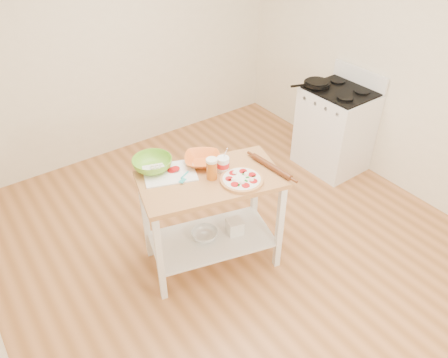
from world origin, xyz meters
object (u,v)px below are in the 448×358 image
pizza (242,179)px  spatula (184,178)px  green_bowl (152,164)px  yogurt_tub (223,164)px  skillet (316,83)px  prep_island (211,203)px  knife (152,171)px  shelf_glass_bowl (205,235)px  shelf_bin (235,226)px  cutting_board (169,173)px  beer_pint (212,169)px  gas_stove (335,129)px  rolling_pin (271,167)px  orange_bowl (202,160)px

pizza → spatula: (-0.35, 0.28, -0.00)m
green_bowl → yogurt_tub: size_ratio=1.48×
skillet → spatula: size_ratio=3.17×
prep_island → green_bowl: size_ratio=3.86×
knife → shelf_glass_bowl: size_ratio=1.16×
prep_island → skillet: (1.81, 0.67, 0.33)m
skillet → shelf_glass_bowl: size_ratio=1.87×
green_bowl → shelf_bin: bearing=-39.2°
cutting_board → green_bowl: bearing=141.0°
prep_island → skillet: 1.96m
knife → shelf_glass_bowl: knife is taller
prep_island → beer_pint: beer_pint is taller
knife → shelf_bin: size_ratio=2.04×
gas_stove → rolling_pin: size_ratio=2.69×
cutting_board → knife: size_ratio=1.83×
gas_stove → pizza: size_ratio=3.35×
prep_island → beer_pint: 0.34m
knife → rolling_pin: 0.94m
prep_island → knife: bearing=136.1°
gas_stove → orange_bowl: size_ratio=3.84×
green_bowl → shelf_bin: (0.51, -0.42, -0.62)m
prep_island → beer_pint: bearing=-60.1°
cutting_board → yogurt_tub: (0.37, -0.21, 0.05)m
pizza → skillet: bearing=27.3°
pizza → cutting_board: bearing=134.2°
spatula → beer_pint: beer_pint is taller
skillet → cutting_board: (-2.04, -0.44, -0.07)m
prep_island → pizza: bearing=-46.5°
cutting_board → beer_pint: bearing=-25.6°
gas_stove → skillet: gas_stove is taller
knife → yogurt_tub: size_ratio=1.23×
cutting_board → orange_bowl: bearing=13.4°
knife → yogurt_tub: 0.56m
green_bowl → spatula: bearing=-63.7°
shelf_bin → skillet: bearing=24.3°
prep_island → gas_stove: 2.02m
orange_bowl → skillet: bearing=15.0°
pizza → gas_stove: bearing=19.3°
skillet → spatula: (-1.99, -0.57, -0.06)m
skillet → orange_bowl: skillet is taller
gas_stove → skillet: (-0.16, 0.22, 0.50)m
spatula → shelf_bin: bearing=-48.9°
knife → orange_bowl: 0.41m
prep_island → pizza: 0.36m
prep_island → cutting_board: size_ratio=2.54×
knife → shelf_glass_bowl: 0.74m
spatula → rolling_pin: size_ratio=0.32×
rolling_pin → gas_stove: bearing=22.9°
orange_bowl → shelf_glass_bowl: (-0.11, -0.16, -0.64)m
knife → beer_pint: (0.34, -0.33, 0.07)m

